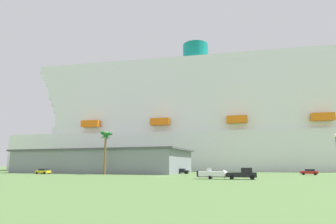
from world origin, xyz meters
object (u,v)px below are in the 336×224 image
(cruise_ship, at_px, (263,125))
(pickup_truck, at_px, (243,174))
(parked_car_red_hatchback, at_px, (309,172))
(parked_car_yellow_taxi, at_px, (43,171))
(parked_car_black_coupe, at_px, (182,171))
(small_boat_on_trailer, at_px, (215,174))
(palm_tree, at_px, (106,139))
(parked_car_green_wagon, at_px, (49,170))

(cruise_ship, bearing_deg, pickup_truck, -94.86)
(parked_car_red_hatchback, distance_m, parked_car_yellow_taxi, 76.06)
(parked_car_black_coupe, bearing_deg, parked_car_red_hatchback, -0.70)
(small_boat_on_trailer, bearing_deg, cruise_ship, 81.39)
(parked_car_black_coupe, bearing_deg, parked_car_yellow_taxi, -160.93)
(parked_car_black_coupe, xyz_separation_m, parked_car_red_hatchback, (35.67, -0.43, 0.00))
(small_boat_on_trailer, height_order, parked_car_black_coupe, small_boat_on_trailer)
(cruise_ship, xyz_separation_m, parked_car_black_coupe, (-25.91, -47.39, -19.26))
(small_boat_on_trailer, relative_size, parked_car_red_hatchback, 1.57)
(palm_tree, height_order, parked_car_yellow_taxi, palm_tree)
(palm_tree, relative_size, parked_car_green_wagon, 2.54)
(small_boat_on_trailer, distance_m, parked_car_red_hatchback, 37.07)
(cruise_ship, relative_size, parked_car_red_hatchback, 58.59)
(parked_car_yellow_taxi, bearing_deg, pickup_truck, -15.87)
(small_boat_on_trailer, relative_size, parked_car_black_coupe, 1.66)
(parked_car_red_hatchback, height_order, parked_car_yellow_taxi, same)
(palm_tree, xyz_separation_m, parked_car_red_hatchback, (55.08, 12.34, -9.10))
(pickup_truck, xyz_separation_m, palm_tree, (-38.71, 17.44, 8.89))
(cruise_ship, height_order, parked_car_yellow_taxi, cruise_ship)
(parked_car_green_wagon, xyz_separation_m, parked_car_yellow_taxi, (4.86, -8.88, -0.00))
(pickup_truck, distance_m, parked_car_black_coupe, 35.86)
(palm_tree, bearing_deg, parked_car_red_hatchback, 12.63)
(pickup_truck, bearing_deg, parked_car_black_coupe, 122.58)
(parked_car_black_coupe, xyz_separation_m, parked_car_yellow_taxi, (-39.25, -13.57, 0.00))
(small_boat_on_trailer, relative_size, parked_car_green_wagon, 1.47)
(small_boat_on_trailer, distance_m, palm_tree, 38.99)
(cruise_ship, distance_m, parked_car_green_wagon, 89.36)
(parked_car_red_hatchback, xyz_separation_m, parked_car_yellow_taxi, (-74.92, -13.13, 0.00))
(pickup_truck, distance_m, parked_car_red_hatchback, 33.98)
(small_boat_on_trailer, height_order, parked_car_red_hatchback, small_boat_on_trailer)
(cruise_ship, distance_m, small_boat_on_trailer, 81.14)
(cruise_ship, relative_size, small_boat_on_trailer, 37.28)
(palm_tree, distance_m, parked_car_black_coupe, 24.95)
(cruise_ship, relative_size, parked_car_black_coupe, 61.80)
(parked_car_green_wagon, bearing_deg, pickup_truck, -21.93)
(cruise_ship, xyz_separation_m, pickup_truck, (-6.60, -77.61, -19.05))
(palm_tree, height_order, parked_car_red_hatchback, palm_tree)
(parked_car_black_coupe, xyz_separation_m, parked_car_green_wagon, (-44.11, -4.68, 0.00))
(cruise_ship, bearing_deg, small_boat_on_trailer, -98.61)
(palm_tree, bearing_deg, parked_car_black_coupe, 33.35)
(pickup_truck, relative_size, palm_tree, 0.46)
(pickup_truck, xyz_separation_m, small_boat_on_trailer, (-5.21, -0.36, -0.08))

